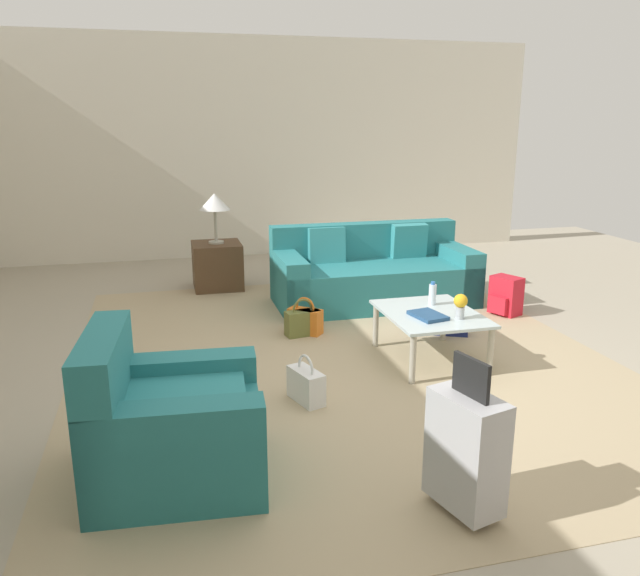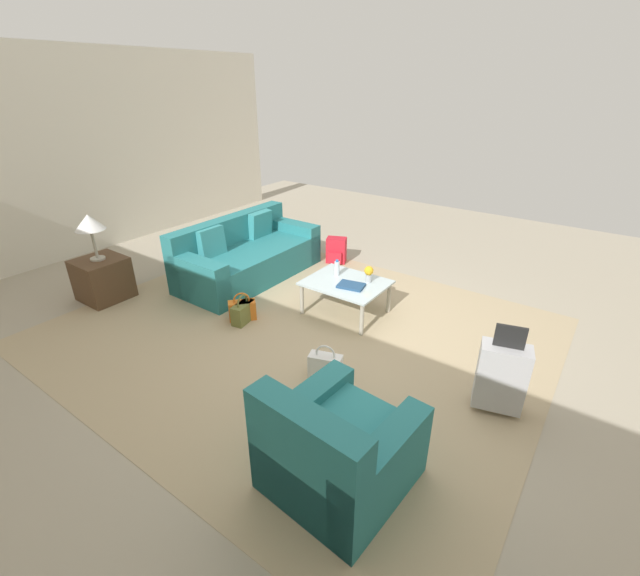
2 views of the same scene
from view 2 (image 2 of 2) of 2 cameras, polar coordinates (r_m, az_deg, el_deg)
ground_plane at (r=4.80m, az=4.20°, el=-7.02°), size 12.00×12.00×0.00m
wall_right at (r=7.98m, az=-29.31°, el=15.25°), size 0.12×8.00×3.10m
area_rug at (r=4.95m, az=-2.98°, el=-5.81°), size 5.20×4.40×0.01m
couch at (r=6.32m, az=-9.95°, el=4.11°), size 0.98×2.14×0.84m
armchair at (r=3.15m, az=2.06°, el=-21.30°), size 0.95×0.99×0.87m
coffee_table at (r=5.17m, az=3.48°, el=0.31°), size 0.95×0.76×0.42m
water_bottle at (r=5.29m, az=2.27°, el=2.66°), size 0.06×0.06×0.20m
coffee_table_book at (r=5.03m, az=4.17°, el=0.32°), size 0.34×0.27×0.03m
flower_vase at (r=5.12m, az=6.52°, el=2.04°), size 0.11×0.11×0.21m
side_table at (r=6.25m, az=-26.98°, el=1.10°), size 0.57×0.57×0.55m
table_lamp at (r=6.01m, az=-28.41°, el=7.55°), size 0.36×0.36×0.59m
suitcase_silver at (r=3.99m, az=23.01°, el=-10.75°), size 0.44×0.32×0.85m
handbag_olive at (r=5.16m, az=-10.20°, el=-3.18°), size 0.19×0.34×0.36m
handbag_navy at (r=5.89m, az=1.35°, el=1.13°), size 0.26×0.35×0.36m
handbag_orange at (r=5.21m, az=-10.32°, el=-2.87°), size 0.32×0.33×0.36m
handbag_white at (r=4.20m, az=0.72°, el=-10.26°), size 0.35×0.23×0.36m
backpack_red at (r=6.73m, az=2.17°, el=4.98°), size 0.35×0.33×0.40m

